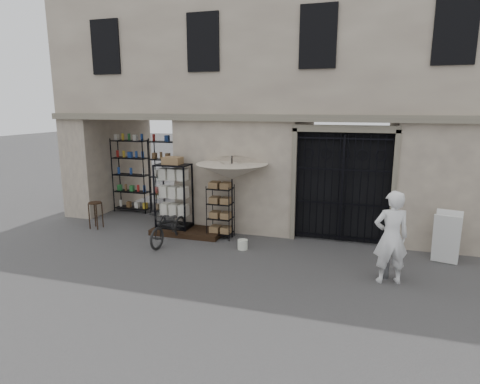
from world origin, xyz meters
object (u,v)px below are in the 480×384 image
(bicycle, at_px, (170,243))
(shopkeeper, at_px, (387,282))
(display_cabinet, at_px, (174,199))
(wire_rack, at_px, (221,212))
(wooden_stool, at_px, (96,215))
(steel_bollard, at_px, (386,259))
(white_bucket, at_px, (243,244))
(easel_sign, at_px, (447,237))
(market_umbrella, at_px, (232,167))

(bicycle, distance_m, shopkeeper, 5.47)
(display_cabinet, xyz_separation_m, wire_rack, (1.42, -0.04, -0.25))
(wooden_stool, distance_m, steel_bollard, 8.13)
(wire_rack, xyz_separation_m, shopkeeper, (4.27, -1.68, -0.72))
(wire_rack, height_order, steel_bollard, wire_rack)
(wire_rack, bearing_deg, wooden_stool, 171.36)
(shopkeeper, bearing_deg, wooden_stool, -26.08)
(white_bucket, height_order, shopkeeper, white_bucket)
(white_bucket, bearing_deg, easel_sign, 6.47)
(white_bucket, distance_m, wooden_stool, 4.70)
(bicycle, bearing_deg, wooden_stool, 173.24)
(wire_rack, relative_size, market_umbrella, 0.54)
(display_cabinet, xyz_separation_m, shopkeeper, (5.68, -1.72, -0.97))
(display_cabinet, height_order, wooden_stool, display_cabinet)
(easel_sign, bearing_deg, steel_bollard, -122.15)
(shopkeeper, bearing_deg, wire_rack, -37.82)
(display_cabinet, height_order, shopkeeper, display_cabinet)
(display_cabinet, bearing_deg, wire_rack, -16.34)
(display_cabinet, xyz_separation_m, market_umbrella, (1.72, 0.06, 0.99))
(white_bucket, relative_size, easel_sign, 0.22)
(wire_rack, bearing_deg, steel_bollard, -32.42)
(bicycle, distance_m, wooden_stool, 2.77)
(wire_rack, relative_size, steel_bollard, 1.75)
(bicycle, relative_size, shopkeeper, 0.89)
(steel_bollard, bearing_deg, display_cabinet, 164.82)
(market_umbrella, relative_size, easel_sign, 2.31)
(white_bucket, relative_size, shopkeeper, 0.13)
(wire_rack, height_order, white_bucket, wire_rack)
(market_umbrella, distance_m, wooden_stool, 4.42)
(display_cabinet, bearing_deg, shopkeeper, -31.72)
(wire_rack, xyz_separation_m, steel_bollard, (4.22, -1.49, -0.30))
(white_bucket, bearing_deg, shopkeeper, -15.77)
(display_cabinet, bearing_deg, steel_bollard, -30.06)
(shopkeeper, bearing_deg, steel_bollard, -92.90)
(wooden_stool, bearing_deg, market_umbrella, 5.27)
(display_cabinet, distance_m, steel_bollard, 5.87)
(wire_rack, height_order, market_umbrella, market_umbrella)
(display_cabinet, bearing_deg, white_bucket, -33.31)
(shopkeeper, bearing_deg, display_cabinet, -33.12)
(wooden_stool, distance_m, easel_sign, 9.39)
(display_cabinet, bearing_deg, bicycle, -87.03)
(steel_bollard, distance_m, shopkeeper, 0.46)
(display_cabinet, distance_m, wooden_stool, 2.49)
(display_cabinet, xyz_separation_m, wooden_stool, (-2.40, -0.32, -0.55))
(shopkeeper, bearing_deg, white_bucket, -32.05)
(steel_bollard, height_order, shopkeeper, steel_bollard)
(display_cabinet, bearing_deg, wooden_stool, 172.79)
(wire_rack, height_order, wooden_stool, wire_rack)
(display_cabinet, xyz_separation_m, easel_sign, (6.99, -0.22, -0.36))
(display_cabinet, relative_size, steel_bollard, 2.36)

